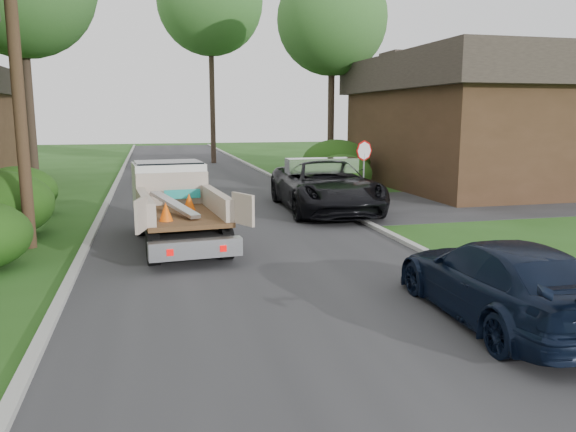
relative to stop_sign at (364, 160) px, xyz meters
The scene contains 17 objects.
ground 10.55m from the stop_sign, 120.02° to the right, with size 120.00×120.00×0.00m, color #224A15.
road 5.58m from the stop_sign, 169.11° to the left, with size 8.00×90.00×0.02m, color #28282B.
side_street 7.03m from the stop_sign, ahead, with size 16.00×7.00×0.02m, color #28282B.
curb_left 9.51m from the stop_sign, behind, with size 0.20×90.00×0.12m, color #9E9E99.
curb_right 2.27m from the stop_sign, 137.73° to the left, with size 0.20×90.00×0.12m, color #9E9E99.
stop_sign is the anchor object (origin of this frame).
utility_pole 11.91m from the stop_sign, 159.38° to the right, with size 2.42×1.25×10.00m.
house_right 9.37m from the stop_sign, 32.66° to the left, with size 9.72×12.96×6.20m.
hedge_left_b 11.99m from the stop_sign, 167.94° to the right, with size 2.86×2.86×1.87m, color #163F0E.
hedge_left_c 12.08m from the stop_sign, behind, with size 2.60×2.60×1.70m, color #163F0E.
hedge_right_a 4.15m from the stop_sign, 81.47° to the left, with size 2.60×2.60×1.70m, color #163F0E.
hedge_right_b 7.15m from the stop_sign, 79.48° to the left, with size 3.38×3.38×2.21m, color #163F0E.
tree_right_far 13.08m from the stop_sign, 78.19° to the left, with size 6.00×6.00×11.50m.
tree_center_far 23.15m from the stop_sign, 98.66° to the left, with size 7.20×7.20×14.60m.
flatbed_truck 8.03m from the stop_sign, 151.39° to the right, with size 2.75×5.64×2.07m.
black_pickup 1.87m from the stop_sign, 165.54° to the right, with size 3.02×6.54×1.82m, color black.
navy_suv 11.73m from the stop_sign, 100.18° to the right, with size 1.93×4.74×1.37m, color black.
Camera 1 is at (-2.39, -10.32, 3.38)m, focal length 35.00 mm.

